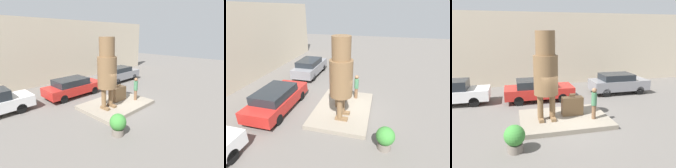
{
  "view_description": "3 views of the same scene",
  "coord_description": "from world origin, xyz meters",
  "views": [
    {
      "loc": [
        -8.17,
        -7.46,
        4.72
      ],
      "look_at": [
        -0.3,
        0.12,
        1.6
      ],
      "focal_mm": 28.0,
      "sensor_mm": 36.0,
      "label": 1
    },
    {
      "loc": [
        -8.85,
        -1.97,
        5.79
      ],
      "look_at": [
        -0.33,
        0.22,
        1.89
      ],
      "focal_mm": 28.0,
      "sensor_mm": 36.0,
      "label": 2
    },
    {
      "loc": [
        -2.55,
        -10.3,
        4.52
      ],
      "look_at": [
        -0.08,
        -0.25,
        2.04
      ],
      "focal_mm": 35.0,
      "sensor_mm": 36.0,
      "label": 3
    }
  ],
  "objects": [
    {
      "name": "ground_plane",
      "position": [
        0.0,
        0.0,
        0.0
      ],
      "size": [
        60.0,
        60.0,
        0.0
      ],
      "primitive_type": "plane",
      "color": "#605B56"
    },
    {
      "name": "pedestal",
      "position": [
        0.0,
        0.0,
        0.11
      ],
      "size": [
        4.53,
        3.23,
        0.22
      ],
      "color": "gray",
      "rests_on": "ground_plane"
    },
    {
      "name": "building_backdrop",
      "position": [
        0.0,
        8.59,
        3.06
      ],
      "size": [
        28.0,
        0.6,
        6.12
      ],
      "color": "beige",
      "rests_on": "ground_plane"
    },
    {
      "name": "statue_figure",
      "position": [
        -0.95,
        -0.1,
        2.78
      ],
      "size": [
        1.18,
        1.18,
        4.37
      ],
      "color": "brown",
      "rests_on": "pedestal"
    },
    {
      "name": "giant_suitcase",
      "position": [
        0.49,
        0.24,
        0.71
      ],
      "size": [
        1.11,
        0.47,
        1.17
      ],
      "color": "brown",
      "rests_on": "pedestal"
    },
    {
      "name": "tourist",
      "position": [
        1.39,
        -0.56,
        1.1
      ],
      "size": [
        0.27,
        0.27,
        1.61
      ],
      "color": "brown",
      "rests_on": "pedestal"
    },
    {
      "name": "parked_car_red",
      "position": [
        -0.85,
        3.86,
        0.76
      ],
      "size": [
        4.53,
        1.85,
        1.44
      ],
      "color": "#B2231E",
      "rests_on": "ground_plane"
    },
    {
      "name": "parked_car_grey",
      "position": [
        5.22,
        4.28,
        0.79
      ],
      "size": [
        4.28,
        1.78,
        1.49
      ],
      "color": "gray",
      "rests_on": "ground_plane"
    },
    {
      "name": "planter_pot",
      "position": [
        -2.56,
        -2.46,
        0.59
      ],
      "size": [
        0.82,
        0.82,
        1.09
      ],
      "color": "#70665B",
      "rests_on": "ground_plane"
    }
  ]
}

